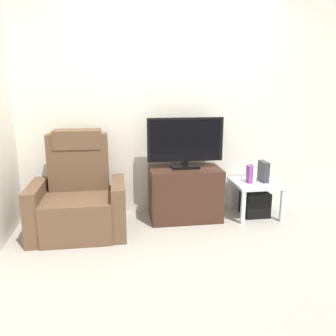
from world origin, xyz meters
TOP-DOWN VIEW (x-y plane):
  - ground_plane at (0.00, 0.00)m, footprint 6.40×6.40m
  - wall_back at (0.00, 1.13)m, footprint 6.40×0.06m
  - tv_stand at (0.06, 0.82)m, footprint 0.82×0.50m
  - television at (0.06, 0.84)m, footprint 0.87×0.20m
  - recliner_armchair at (-1.14, 0.61)m, footprint 0.98×0.78m
  - side_table at (0.92, 0.79)m, footprint 0.54×0.54m
  - subwoofer_box at (0.92, 0.79)m, footprint 0.30×0.30m
  - book_leftmost at (0.82, 0.77)m, footprint 0.04×0.11m
  - book_middle at (0.86, 0.77)m, footprint 0.03×0.13m
  - game_console at (1.01, 0.80)m, footprint 0.07×0.20m

SIDE VIEW (x-z plane):
  - ground_plane at x=0.00m, z-range 0.00..0.00m
  - subwoofer_box at x=0.92m, z-range 0.00..0.30m
  - tv_stand at x=0.06m, z-range 0.00..0.61m
  - side_table at x=0.92m, z-range 0.15..0.57m
  - recliner_armchair at x=-1.14m, z-range -0.17..0.91m
  - book_leftmost at x=0.82m, z-range 0.42..0.63m
  - book_middle at x=0.86m, z-range 0.42..0.65m
  - game_console at x=1.01m, z-range 0.42..0.67m
  - television at x=0.06m, z-range 0.63..1.21m
  - wall_back at x=0.00m, z-range 0.00..2.60m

